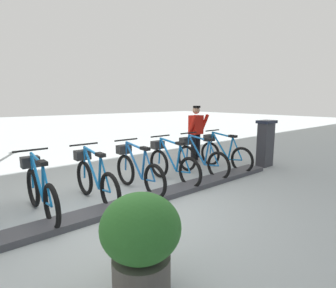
{
  "coord_description": "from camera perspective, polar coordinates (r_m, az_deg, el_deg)",
  "views": [
    {
      "loc": [
        -3.73,
        2.1,
        1.81
      ],
      "look_at": [
        0.5,
        -1.42,
        0.9
      ],
      "focal_mm": 28.09,
      "sensor_mm": 36.0,
      "label": 1
    }
  ],
  "objects": [
    {
      "name": "ground_plane",
      "position": [
        4.65,
        -9.88,
        -13.69
      ],
      "size": [
        60.0,
        60.0,
        0.0
      ],
      "primitive_type": "plane",
      "color": "#AEB7B7"
    },
    {
      "name": "dock_rail_base",
      "position": [
        4.63,
        -9.9,
        -13.12
      ],
      "size": [
        0.44,
        8.1,
        0.1
      ],
      "primitive_type": "cube",
      "color": "#47474C",
      "rests_on": "ground"
    },
    {
      "name": "payment_kiosk",
      "position": [
        7.74,
        20.37,
        0.3
      ],
      "size": [
        0.36,
        0.52,
        1.28
      ],
      "color": "#38383D",
      "rests_on": "ground"
    },
    {
      "name": "bike_docked_0",
      "position": [
        7.18,
        11.86,
        -1.9
      ],
      "size": [
        1.72,
        0.54,
        1.02
      ],
      "color": "black",
      "rests_on": "ground"
    },
    {
      "name": "bike_docked_1",
      "position": [
        6.51,
        6.84,
        -2.93
      ],
      "size": [
        1.72,
        0.54,
        1.02
      ],
      "color": "black",
      "rests_on": "ground"
    },
    {
      "name": "bike_docked_2",
      "position": [
        5.89,
        0.72,
        -4.17
      ],
      "size": [
        1.72,
        0.54,
        1.02
      ],
      "color": "black",
      "rests_on": "ground"
    },
    {
      "name": "bike_docked_3",
      "position": [
        5.36,
        -6.75,
        -5.61
      ],
      "size": [
        1.72,
        0.54,
        1.02
      ],
      "color": "black",
      "rests_on": "ground"
    },
    {
      "name": "bike_docked_4",
      "position": [
        4.95,
        -15.7,
        -7.2
      ],
      "size": [
        1.72,
        0.54,
        1.02
      ],
      "color": "black",
      "rests_on": "ground"
    },
    {
      "name": "bike_docked_5",
      "position": [
        4.67,
        -26.06,
        -8.8
      ],
      "size": [
        1.72,
        0.54,
        1.02
      ],
      "color": "black",
      "rests_on": "ground"
    },
    {
      "name": "worker_near_rack",
      "position": [
        7.91,
        6.11,
        2.79
      ],
      "size": [
        0.47,
        0.63,
        1.66
      ],
      "color": "white",
      "rests_on": "ground"
    },
    {
      "name": "planter_bush",
      "position": [
        2.62,
        -5.91,
        -19.66
      ],
      "size": [
        0.76,
        0.76,
        0.97
      ],
      "color": "#59544C",
      "rests_on": "ground"
    }
  ]
}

